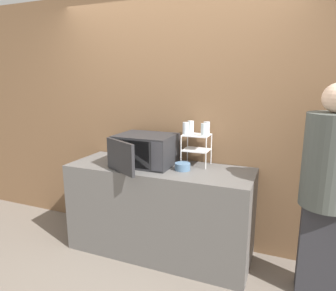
{
  "coord_description": "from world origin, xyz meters",
  "views": [
    {
      "loc": [
        1.13,
        -2.21,
        1.71
      ],
      "look_at": [
        0.08,
        0.35,
        1.1
      ],
      "focal_mm": 32.0,
      "sensor_mm": 36.0,
      "label": 1
    }
  ],
  "objects": [
    {
      "name": "counter",
      "position": [
        0.0,
        0.32,
        0.45
      ],
      "size": [
        1.79,
        0.64,
        0.89
      ],
      "color": "#595654",
      "rests_on": "ground_plane"
    },
    {
      "name": "dish_rack",
      "position": [
        0.31,
        0.51,
        1.11
      ],
      "size": [
        0.26,
        0.21,
        0.31
      ],
      "color": "white",
      "rests_on": "counter"
    },
    {
      "name": "glass_back_right",
      "position": [
        0.39,
        0.57,
        1.26
      ],
      "size": [
        0.06,
        0.06,
        0.12
      ],
      "color": "silver",
      "rests_on": "dish_rack"
    },
    {
      "name": "glass_front_left",
      "position": [
        0.22,
        0.46,
        1.26
      ],
      "size": [
        0.06,
        0.06,
        0.12
      ],
      "color": "silver",
      "rests_on": "dish_rack"
    },
    {
      "name": "glass_front_right",
      "position": [
        0.4,
        0.46,
        1.26
      ],
      "size": [
        0.06,
        0.06,
        0.12
      ],
      "color": "silver",
      "rests_on": "dish_rack"
    },
    {
      "name": "wall_back",
      "position": [
        0.0,
        0.68,
        1.3
      ],
      "size": [
        8.0,
        0.06,
        2.6
      ],
      "color": "brown",
      "rests_on": "ground_plane"
    },
    {
      "name": "microwave",
      "position": [
        -0.16,
        0.33,
        1.04
      ],
      "size": [
        0.56,
        0.66,
        0.3
      ],
      "color": "#262628",
      "rests_on": "counter"
    },
    {
      "name": "bowl",
      "position": [
        0.24,
        0.31,
        0.93
      ],
      "size": [
        0.14,
        0.14,
        0.07
      ],
      "color": "slate",
      "rests_on": "counter"
    },
    {
      "name": "glass_back_left",
      "position": [
        0.23,
        0.57,
        1.26
      ],
      "size": [
        0.06,
        0.06,
        0.12
      ],
      "color": "silver",
      "rests_on": "dish_rack"
    },
    {
      "name": "ground_plane",
      "position": [
        0.0,
        0.0,
        0.0
      ],
      "size": [
        12.0,
        12.0,
        0.0
      ],
      "primitive_type": "plane",
      "color": "#6B6056"
    },
    {
      "name": "person",
      "position": [
        1.43,
        0.23,
        0.94
      ],
      "size": [
        0.39,
        0.39,
        1.7
      ],
      "color": "#2D2D33",
      "rests_on": "ground_plane"
    }
  ]
}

